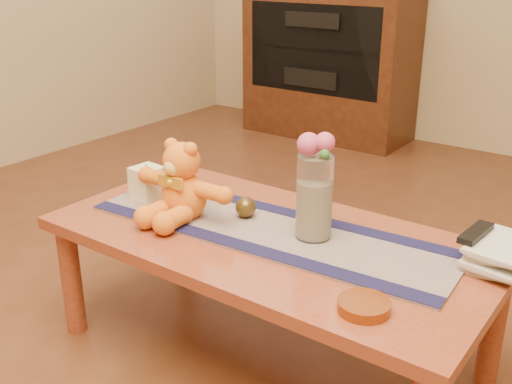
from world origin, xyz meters
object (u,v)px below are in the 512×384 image
Objects in this scene: glass_vase at (314,197)px; teddy_bear at (183,180)px; pillar_candle at (147,183)px; bronze_ball at (246,207)px; amber_dish at (364,306)px; tv_remote at (476,233)px; book_bottom at (474,255)px.

teddy_bear is at bearing -165.78° from glass_vase.
glass_vase reaches higher than pillar_candle.
pillar_candle reaches higher than bronze_ball.
pillar_candle is 0.97m from amber_dish.
bronze_ball is at bearing -163.14° from tv_remote.
teddy_bear is 2.74× the size of amber_dish.
tv_remote is at bearing 12.31° from bronze_ball.
bronze_ball is (-0.26, -0.00, -0.10)m from glass_vase.
pillar_candle is at bearing -163.69° from tv_remote.
amber_dish is at bearing -13.80° from teddy_bear.
tv_remote is (1.08, 0.22, 0.02)m from pillar_candle.
glass_vase is at bearing 6.63° from pillar_candle.
glass_vase is 1.97× the size of amber_dish.
book_bottom is (0.70, 0.16, -0.03)m from bronze_ball.
pillar_candle is (-0.21, 0.04, -0.06)m from teddy_bear.
pillar_candle is 0.65m from glass_vase.
bronze_ball is 0.63m from amber_dish.
tv_remote is 0.45m from amber_dish.
teddy_bear is at bearing -158.87° from tv_remote.
pillar_candle reaches higher than book_bottom.
tv_remote is (-0.00, -0.01, 0.07)m from book_bottom.
bronze_ball is (0.38, 0.07, -0.02)m from pillar_candle.
tv_remote is (0.87, 0.26, -0.05)m from teddy_bear.
glass_vase is 1.62× the size of tv_remote.
book_bottom is 0.46m from amber_dish.
teddy_bear is 1.39× the size of glass_vase.
amber_dish is (-0.13, -0.43, -0.07)m from tv_remote.
teddy_bear is 0.44m from glass_vase.
tv_remote reaches higher than amber_dish.
teddy_bear is 0.91m from tv_remote.
amber_dish is (-0.13, -0.44, 0.00)m from book_bottom.
pillar_candle is at bearing -173.37° from glass_vase.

